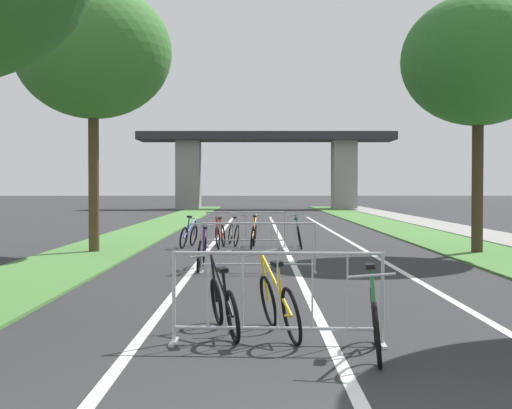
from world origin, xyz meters
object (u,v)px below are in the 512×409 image
at_px(bicycle_green_1, 378,321).
at_px(bicycle_teal_8, 301,235).
at_px(bicycle_black_3, 226,305).
at_px(tree_right_oak_near, 481,61).
at_px(tree_left_maple_mid, 96,53).
at_px(bicycle_purple_5, 204,252).
at_px(bicycle_orange_2, 256,235).
at_px(crowd_barrier_third, 248,229).
at_px(crowd_barrier_second, 261,248).
at_px(bicycle_yellow_4, 281,305).
at_px(bicycle_white_6, 236,233).
at_px(crowd_barrier_nearest, 280,298).
at_px(bicycle_red_0, 223,235).
at_px(bicycle_blue_7, 191,235).

xyz_separation_m(bicycle_green_1, bicycle_teal_8, (0.01, 13.29, 0.01)).
bearing_deg(bicycle_black_3, tree_right_oak_near, 45.51).
xyz_separation_m(tree_left_maple_mid, bicycle_green_1, (5.64, -11.60, -5.04)).
xyz_separation_m(tree_left_maple_mid, bicycle_purple_5, (3.21, -3.83, -5.03)).
xyz_separation_m(bicycle_orange_2, bicycle_black_3, (-0.32, -12.15, -0.03)).
bearing_deg(bicycle_orange_2, bicycle_black_3, -87.79).
distance_m(bicycle_orange_2, bicycle_black_3, 12.15).
height_order(bicycle_green_1, bicycle_black_3, bicycle_black_3).
relative_size(tree_right_oak_near, crowd_barrier_third, 2.83).
xyz_separation_m(tree_left_maple_mid, tree_right_oak_near, (10.30, -0.21, -0.26)).
height_order(bicycle_black_3, bicycle_purple_5, bicycle_purple_5).
relative_size(crowd_barrier_third, bicycle_purple_5, 1.42).
xyz_separation_m(bicycle_purple_5, bicycle_teal_8, (2.43, 5.53, 0.00)).
relative_size(crowd_barrier_second, bicycle_yellow_4, 1.39).
xyz_separation_m(tree_left_maple_mid, bicycle_orange_2, (4.31, 1.64, -5.03)).
bearing_deg(bicycle_white_6, bicycle_orange_2, 110.12).
relative_size(crowd_barrier_nearest, bicycle_teal_8, 1.37).
bearing_deg(crowd_barrier_nearest, tree_right_oak_near, 62.34).
relative_size(bicycle_red_0, bicycle_black_3, 1.04).
bearing_deg(tree_left_maple_mid, bicycle_blue_7, 37.58).
bearing_deg(tree_left_maple_mid, bicycle_yellow_4, -66.37).
height_order(bicycle_purple_5, bicycle_teal_8, bicycle_teal_8).
bearing_deg(bicycle_teal_8, bicycle_blue_7, -0.59).
distance_m(crowd_barrier_second, bicycle_red_0, 6.18).
distance_m(crowd_barrier_second, bicycle_teal_8, 6.22).
distance_m(bicycle_purple_5, bicycle_white_6, 6.50).
relative_size(bicycle_red_0, bicycle_green_1, 1.03).
bearing_deg(tree_left_maple_mid, crowd_barrier_third, 28.77).
relative_size(crowd_barrier_nearest, bicycle_yellow_4, 1.39).
relative_size(bicycle_green_1, bicycle_orange_2, 0.98).
bearing_deg(bicycle_red_0, bicycle_white_6, -105.51).
distance_m(bicycle_white_6, bicycle_blue_7, 1.54).
distance_m(bicycle_green_1, bicycle_blue_7, 13.82).
xyz_separation_m(bicycle_green_1, bicycle_white_6, (-1.94, 14.24, 0.00)).
bearing_deg(bicycle_green_1, bicycle_yellow_4, -36.44).
xyz_separation_m(bicycle_green_1, bicycle_yellow_4, (-0.99, 0.96, 0.01)).
bearing_deg(bicycle_yellow_4, bicycle_white_6, 81.34).
relative_size(crowd_barrier_nearest, bicycle_purple_5, 1.42).
xyz_separation_m(bicycle_red_0, bicycle_purple_5, (-0.12, -5.51, 0.01)).
distance_m(crowd_barrier_nearest, bicycle_teal_8, 12.78).
distance_m(bicycle_black_3, bicycle_yellow_4, 0.67).
distance_m(bicycle_green_1, bicycle_white_6, 14.37).
xyz_separation_m(crowd_barrier_third, bicycle_black_3, (-0.09, -12.75, -0.17)).
bearing_deg(crowd_barrier_second, tree_right_oak_near, 35.50).
bearing_deg(bicycle_green_1, tree_right_oak_near, -104.33).
distance_m(crowd_barrier_second, bicycle_black_3, 6.12).
distance_m(crowd_barrier_third, bicycle_black_3, 12.75).
height_order(bicycle_green_1, bicycle_orange_2, bicycle_orange_2).
bearing_deg(tree_left_maple_mid, bicycle_purple_5, -50.02).
xyz_separation_m(tree_left_maple_mid, crowd_barrier_nearest, (4.63, -11.04, -4.89)).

